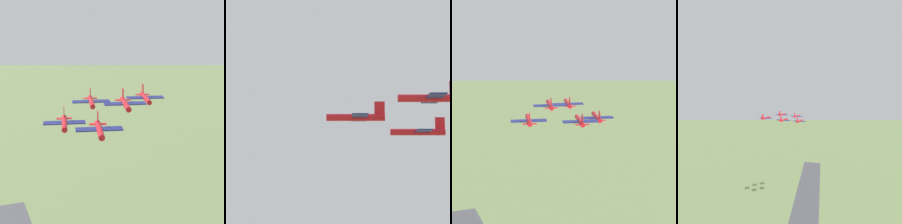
# 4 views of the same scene
# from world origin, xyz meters

# --- Properties ---
(jet_0) EXTENTS (9.18, 9.40, 3.23)m
(jet_0) POSITION_xyz_m (-54.05, -33.85, 130.66)
(jet_0) COLOR red
(jet_1) EXTENTS (9.18, 9.40, 3.23)m
(jet_1) POSITION_xyz_m (-54.92, -46.71, 132.74)
(jet_1) COLOR red
(jet_2) EXTENTS (9.18, 9.40, 3.23)m
(jet_2) POSITION_xyz_m (-43.24, -40.86, 128.90)
(jet_2) COLOR red
(jet_3) EXTENTS (9.18, 9.40, 3.23)m
(jet_3) POSITION_xyz_m (-55.80, -59.56, 131.33)
(jet_3) COLOR red
(jet_4) EXTENTS (9.18, 9.40, 3.23)m
(jet_4) POSITION_xyz_m (-44.11, -53.72, 130.72)
(jet_4) COLOR red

